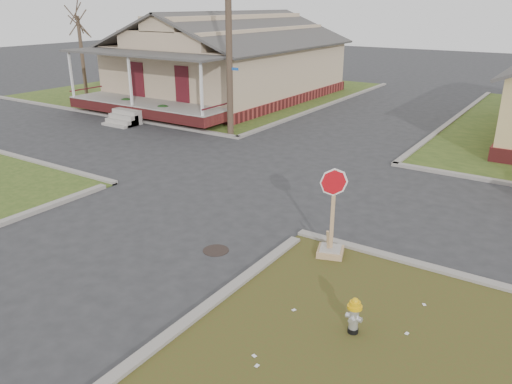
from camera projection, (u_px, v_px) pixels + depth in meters
The scene contains 11 objects.
ground at pixel (164, 223), 13.72m from camera, with size 120.00×120.00×0.00m, color #2A2A2D.
verge_far_left at pixel (205, 91), 34.45m from camera, with size 19.00×19.00×0.05m, color #334A1A.
curbs at pixel (262, 174), 17.62m from camera, with size 80.00×40.00×0.12m, color gray, non-canonical shape.
manhole at pixel (216, 250), 12.19m from camera, with size 0.64×0.64×0.01m, color black.
corner_house at pixel (228, 61), 31.08m from camera, with size 10.10×15.50×5.30m.
utility_pole at pixel (229, 29), 21.18m from camera, with size 1.80×0.28×9.00m.
tree_far_left at pixel (82, 57), 31.46m from camera, with size 0.22×0.22×4.90m, color #423126.
fire_hydrant at pixel (354, 314), 8.95m from camera, with size 0.27×0.27×0.72m.
stop_sign at pixel (331, 237), 11.73m from camera, with size 0.62×0.60×2.17m.
hedge_left at pixel (127, 106), 26.78m from camera, with size 1.24×1.02×0.95m, color #1C3E16.
hedge_right at pixel (163, 113), 25.03m from camera, with size 1.24×1.01×0.94m, color #1C3E16.
Camera 1 is at (9.01, -9.06, 5.66)m, focal length 35.00 mm.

